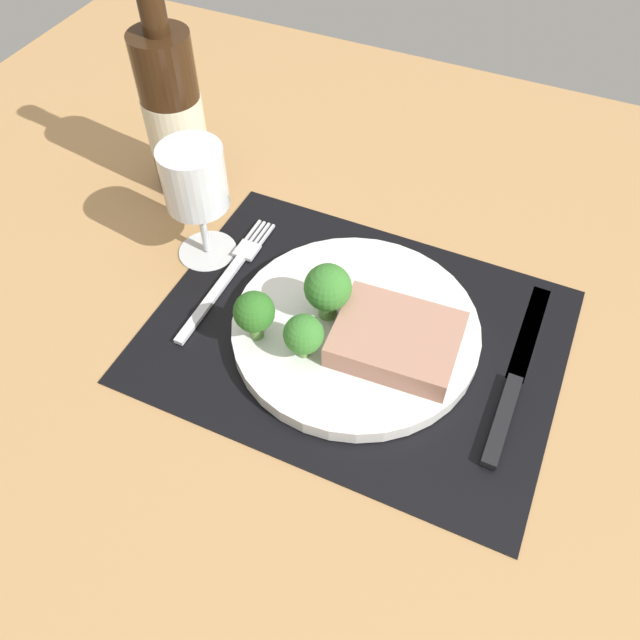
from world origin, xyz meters
TOP-DOWN VIEW (x-y plane):
  - ground_plane at (0.00, 0.00)cm, footprint 140.00×110.00cm
  - placemat at (0.00, 0.00)cm, footprint 40.40×30.92cm
  - plate at (0.00, 0.00)cm, footprint 24.66×24.66cm
  - steak at (4.51, -1.10)cm, footprint 12.18×9.87cm
  - broccoli_center at (-8.27, -5.27)cm, footprint 3.97×3.97cm
  - broccoli_front_edge at (-3.14, -5.37)cm, footprint 3.81×3.81cm
  - broccoli_back_left at (-3.09, 0.42)cm, footprint 4.65×4.65cm
  - fork at (-15.55, 1.42)cm, footprint 2.40×19.20cm
  - knife at (15.95, 0.53)cm, footprint 1.80×23.00cm
  - wine_bottle at (-28.30, 13.65)cm, footprint 6.76×6.76cm
  - wine_glass at (-19.75, 4.25)cm, footprint 6.62×6.62cm

SIDE VIEW (x-z plane):
  - ground_plane at x=0.00cm, z-range -3.00..0.00cm
  - placemat at x=0.00cm, z-range 0.00..0.30cm
  - fork at x=-15.55cm, z-range 0.30..0.80cm
  - knife at x=15.95cm, z-range 0.20..1.00cm
  - plate at x=0.00cm, z-range 0.30..1.90cm
  - steak at x=4.51cm, z-range 1.90..4.45cm
  - broccoli_front_edge at x=-3.14cm, z-range 2.35..7.21cm
  - broccoli_center at x=-8.27cm, z-range 2.55..8.10cm
  - broccoli_back_left at x=-3.09cm, z-range 2.54..8.85cm
  - wine_glass at x=-19.75cm, z-range 2.59..16.38cm
  - wine_bottle at x=-28.30cm, z-range -3.41..23.39cm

